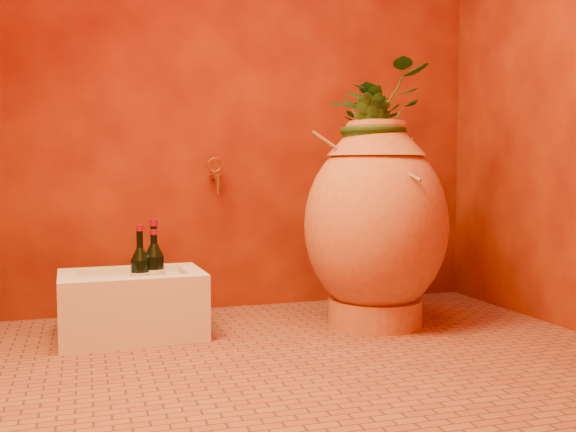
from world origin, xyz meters
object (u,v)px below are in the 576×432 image
object	(u,v)px
wine_bottle_a	(140,276)
wall_tap	(215,174)
wine_bottle_b	(154,276)
wine_bottle_c	(154,273)
stone_basin	(132,306)
amphora	(376,224)

from	to	relation	value
wine_bottle_a	wall_tap	distance (m)	0.74
wine_bottle_b	wine_bottle_c	xyz separation A→B (m)	(0.00, 0.00, 0.01)
wine_bottle_b	stone_basin	bearing A→B (deg)	153.77
amphora	stone_basin	world-z (taller)	amphora
wine_bottle_a	wine_bottle_c	xyz separation A→B (m)	(0.06, 0.02, 0.01)
amphora	wine_bottle_b	world-z (taller)	amphora
amphora	wine_bottle_c	xyz separation A→B (m)	(-1.00, 0.08, -0.19)
wine_bottle_c	wall_tap	distance (m)	0.69
wine_bottle_b	wine_bottle_c	bearing A→B (deg)	61.49
wine_bottle_b	wine_bottle_c	size ratio (longest dim) A/B	0.89
amphora	wine_bottle_c	world-z (taller)	amphora
wine_bottle_b	wine_bottle_c	distance (m)	0.01
amphora	wine_bottle_b	size ratio (longest dim) A/B	3.01
stone_basin	wall_tap	size ratio (longest dim) A/B	3.33
wine_bottle_a	wall_tap	size ratio (longest dim) A/B	1.82
amphora	wine_bottle_c	size ratio (longest dim) A/B	2.67
stone_basin	wall_tap	distance (m)	0.81
wine_bottle_a	stone_basin	bearing A→B (deg)	118.56
stone_basin	wine_bottle_a	bearing A→B (deg)	-61.44
stone_basin	wine_bottle_c	distance (m)	0.18
wine_bottle_a	wall_tap	bearing A→B (deg)	46.80
wine_bottle_a	wine_bottle_c	size ratio (longest dim) A/B	0.94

